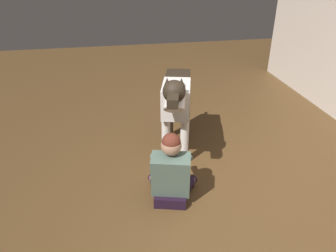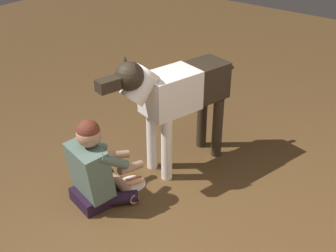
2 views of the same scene
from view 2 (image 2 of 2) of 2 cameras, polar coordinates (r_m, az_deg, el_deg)
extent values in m
plane|color=#50371C|center=(3.75, -3.91, -13.70)|extent=(13.75, 13.75, 0.00)
cube|color=black|center=(4.07, -9.84, -8.96)|extent=(0.32, 0.39, 0.12)
cylinder|color=black|center=(4.23, -8.99, -7.04)|extent=(0.41, 0.18, 0.11)
cylinder|color=#A4795F|center=(4.24, -6.75, -6.84)|extent=(0.16, 0.37, 0.09)
cylinder|color=black|center=(4.02, -6.74, -9.18)|extent=(0.38, 0.34, 0.11)
cylinder|color=#A4795F|center=(4.13, -5.48, -7.97)|extent=(0.21, 0.37, 0.09)
cube|color=#4C6055|center=(3.90, -9.90, -5.52)|extent=(0.36, 0.46, 0.48)
cylinder|color=#4C6055|center=(4.01, -9.62, -2.23)|extent=(0.30, 0.15, 0.24)
cylinder|color=#A4795F|center=(4.15, -6.68, -3.69)|extent=(0.28, 0.17, 0.12)
cylinder|color=#4C6055|center=(3.76, -6.98, -4.50)|extent=(0.30, 0.15, 0.24)
cylinder|color=#A4795F|center=(3.98, -4.76, -5.28)|extent=(0.28, 0.10, 0.12)
sphere|color=#A4795F|center=(3.73, -10.04, -1.12)|extent=(0.21, 0.21, 0.21)
sphere|color=#59261A|center=(3.71, -10.09, -0.63)|extent=(0.19, 0.19, 0.19)
cylinder|color=silver|center=(4.16, -0.17, -3.00)|extent=(0.10, 0.10, 0.64)
cylinder|color=silver|center=(4.32, -2.06, -1.68)|extent=(0.10, 0.10, 0.64)
cylinder|color=black|center=(4.53, 6.29, -0.24)|extent=(0.10, 0.10, 0.64)
cylinder|color=black|center=(4.67, 4.34, 0.89)|extent=(0.10, 0.10, 0.64)
cube|color=silver|center=(4.07, 0.33, 4.35)|extent=(0.58, 0.45, 0.37)
cube|color=black|center=(4.30, 4.44, 5.73)|extent=(0.51, 0.42, 0.35)
cylinder|color=silver|center=(3.82, -3.63, 5.21)|extent=(0.41, 0.32, 0.37)
sphere|color=black|center=(3.73, -4.91, 6.32)|extent=(0.25, 0.25, 0.25)
cube|color=black|center=(3.64, -7.64, 5.20)|extent=(0.21, 0.16, 0.10)
cone|color=black|center=(3.64, -4.16, 7.35)|extent=(0.11, 0.11, 0.11)
cone|color=black|center=(3.75, -5.45, 8.02)|extent=(0.11, 0.11, 0.11)
cylinder|color=black|center=(4.46, 6.71, 6.04)|extent=(0.33, 0.13, 0.22)
cylinder|color=silver|center=(4.27, -4.50, -7.29)|extent=(0.24, 0.24, 0.01)
cylinder|color=tan|center=(4.27, -4.64, -6.82)|extent=(0.19, 0.12, 0.05)
cylinder|color=tan|center=(4.24, -4.40, -7.13)|extent=(0.19, 0.12, 0.05)
cylinder|color=#953531|center=(4.25, -4.52, -6.89)|extent=(0.19, 0.11, 0.04)
camera|label=1|loc=(3.01, -65.78, 9.27)|focal=34.73mm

